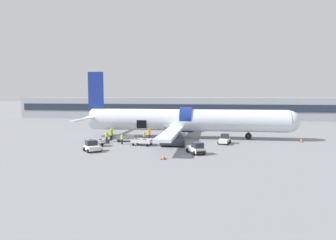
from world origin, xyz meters
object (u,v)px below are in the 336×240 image
Objects in this scene: baggage_tug_lead at (196,149)px; baggage_cart_queued at (142,142)px; ground_crew_helper at (149,134)px; suitcase_on_tarmac_upright at (108,142)px; airplane at (183,121)px; ground_crew_loader_a at (144,136)px; baggage_cart_empty at (95,143)px; ground_crew_loader_b at (107,136)px; ground_crew_supervisor at (112,133)px; baggage_tug_mid at (92,147)px; ground_crew_marshal at (122,139)px; baggage_tug_rear at (225,140)px; ground_crew_driver at (111,135)px; baggage_cart_loading at (125,138)px.

baggage_tug_lead is 0.84× the size of baggage_cart_queued.
baggage_tug_lead is at bearing -52.01° from ground_crew_helper.
ground_crew_helper is 7.33m from suitcase_on_tarmac_upright.
suitcase_on_tarmac_upright is at bearing -139.44° from ground_crew_helper.
airplane is 24.68× the size of ground_crew_loader_a.
ground_crew_loader_a is at bearing -144.32° from airplane.
ground_crew_loader_b reaches higher than baggage_cart_empty.
ground_crew_loader_b is 7.07m from ground_crew_helper.
ground_crew_helper is at bearing 72.87° from ground_crew_loader_a.
ground_crew_loader_a is 6.02m from ground_crew_loader_b.
airplane reaches higher than ground_crew_supervisor.
baggage_tug_mid is 1.76× the size of ground_crew_loader_b.
ground_crew_loader_a reaches higher than baggage_tug_mid.
ground_crew_supervisor reaches higher than suitcase_on_tarmac_upright.
baggage_cart_queued is 9.15m from ground_crew_supervisor.
airplane is 23.98× the size of ground_crew_marshal.
ground_crew_loader_b is (-11.78, -6.00, -2.18)m from airplane.
ground_crew_driver is at bearing 176.53° from baggage_tug_rear.
baggage_tug_rear is (17.72, 8.83, 0.01)m from baggage_tug_mid.
baggage_tug_mid is at bearing -127.69° from airplane.
ground_crew_driver is at bearing 146.18° from baggage_cart_queued.
baggage_cart_empty is 4.09m from ground_crew_marshal.
ground_crew_loader_b is 1.75m from suitcase_on_tarmac_upright.
baggage_cart_empty is at bearing -130.90° from ground_crew_helper.
baggage_tug_mid is at bearing -73.65° from baggage_cart_empty.
ground_crew_marshal is at bearing -137.82° from airplane.
baggage_cart_queued is (-12.24, -3.12, -0.15)m from baggage_tug_rear.
ground_crew_loader_b is 3.62m from ground_crew_marshal.
ground_crew_loader_a is at bearing -107.13° from ground_crew_helper.
ground_crew_loader_a is 4.43m from ground_crew_marshal.
ground_crew_helper reaches higher than ground_crew_driver.
baggage_cart_loading reaches higher than suitcase_on_tarmac_upright.
airplane is at bearing 35.68° from ground_crew_loader_a.
airplane is 11.90m from ground_crew_marshal.
ground_crew_loader_b is at bearing -83.06° from ground_crew_supervisor.
ground_crew_driver is (-5.72, 0.21, 0.03)m from ground_crew_loader_a.
airplane is at bearing 102.27° from baggage_tug_lead.
baggage_tug_mid is at bearing -116.51° from ground_crew_loader_a.
ground_crew_marshal is (3.56, -5.56, -0.14)m from ground_crew_supervisor.
airplane reaches higher than baggage_cart_queued.
ground_crew_loader_a reaches higher than baggage_cart_empty.
baggage_tug_lead is 2.08× the size of ground_crew_loader_b.
baggage_cart_empty is 2.91m from suitcase_on_tarmac_upright.
ground_crew_supervisor is (-0.50, 1.81, 0.14)m from ground_crew_driver.
baggage_cart_loading is at bearing -144.62° from ground_crew_helper.
suitcase_on_tarmac_upright is (1.17, -5.17, -0.74)m from ground_crew_supervisor.
baggage_tug_rear is 1.92× the size of ground_crew_marshal.
baggage_tug_rear is at bearing 64.89° from baggage_tug_lead.
baggage_cart_empty is (-14.94, 3.35, -0.13)m from baggage_tug_lead.
baggage_tug_mid is 7.92m from baggage_cart_queued.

